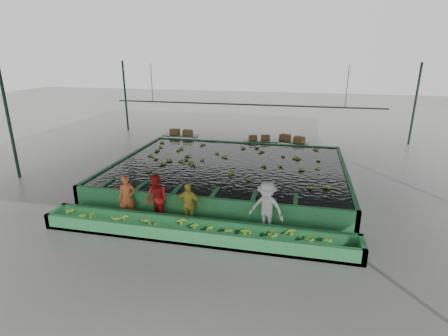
% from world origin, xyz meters
% --- Properties ---
extents(ground, '(80.00, 80.00, 0.00)m').
position_xyz_m(ground, '(0.00, 0.00, 0.00)').
color(ground, gray).
rests_on(ground, ground).
extents(shed_roof, '(20.00, 22.00, 0.04)m').
position_xyz_m(shed_roof, '(0.00, 0.00, 5.00)').
color(shed_roof, slate).
rests_on(shed_roof, shed_posts).
extents(shed_posts, '(20.00, 22.00, 5.00)m').
position_xyz_m(shed_posts, '(0.00, 0.00, 2.50)').
color(shed_posts, black).
rests_on(shed_posts, ground).
extents(flotation_tank, '(10.00, 8.00, 0.90)m').
position_xyz_m(flotation_tank, '(0.00, 1.50, 0.45)').
color(flotation_tank, '#28793E').
rests_on(flotation_tank, ground).
extents(tank_water, '(9.70, 7.70, 0.00)m').
position_xyz_m(tank_water, '(0.00, 1.50, 0.85)').
color(tank_water, black).
rests_on(tank_water, flotation_tank).
extents(sorting_trough, '(10.00, 1.00, 0.50)m').
position_xyz_m(sorting_trough, '(0.00, -3.60, 0.25)').
color(sorting_trough, '#28793E').
rests_on(sorting_trough, ground).
extents(cableway_rail, '(0.08, 0.08, 14.00)m').
position_xyz_m(cableway_rail, '(0.00, 5.00, 3.00)').
color(cableway_rail, '#59605B').
rests_on(cableway_rail, shed_roof).
extents(rail_hanger_left, '(0.04, 0.04, 2.00)m').
position_xyz_m(rail_hanger_left, '(-5.00, 5.00, 4.00)').
color(rail_hanger_left, '#59605B').
rests_on(rail_hanger_left, shed_roof).
extents(rail_hanger_right, '(0.04, 0.04, 2.00)m').
position_xyz_m(rail_hanger_right, '(5.00, 5.00, 4.00)').
color(rail_hanger_right, '#59605B').
rests_on(rail_hanger_right, shed_roof).
extents(worker_a, '(0.68, 0.58, 1.58)m').
position_xyz_m(worker_a, '(-2.68, -2.80, 0.79)').
color(worker_a, '#CA5B2E').
rests_on(worker_a, ground).
extents(worker_b, '(1.01, 0.91, 1.69)m').
position_xyz_m(worker_b, '(-1.58, -2.80, 0.84)').
color(worker_b, '#B31B19').
rests_on(worker_b, ground).
extents(worker_c, '(0.89, 0.38, 1.51)m').
position_xyz_m(worker_c, '(-0.48, -2.80, 0.75)').
color(worker_c, gold).
rests_on(worker_c, ground).
extents(worker_d, '(1.27, 0.91, 1.77)m').
position_xyz_m(worker_d, '(2.12, -2.80, 0.88)').
color(worker_d, silver).
rests_on(worker_d, ground).
extents(packing_table_left, '(2.07, 0.88, 0.93)m').
position_xyz_m(packing_table_left, '(-3.95, 6.26, 0.47)').
color(packing_table_left, '#59605B').
rests_on(packing_table_left, ground).
extents(packing_table_mid, '(2.02, 1.01, 0.88)m').
position_xyz_m(packing_table_mid, '(0.84, 6.15, 0.44)').
color(packing_table_mid, '#59605B').
rests_on(packing_table_mid, ground).
extents(packing_table_right, '(1.96, 1.30, 0.83)m').
position_xyz_m(packing_table_right, '(2.54, 6.48, 0.41)').
color(packing_table_right, '#59605B').
rests_on(packing_table_right, ground).
extents(box_stack_left, '(1.38, 0.48, 0.29)m').
position_xyz_m(box_stack_left, '(-3.92, 6.33, 0.93)').
color(box_stack_left, brown).
rests_on(box_stack_left, packing_table_left).
extents(box_stack_mid, '(1.21, 0.65, 0.25)m').
position_xyz_m(box_stack_mid, '(0.73, 6.24, 0.89)').
color(box_stack_mid, brown).
rests_on(box_stack_mid, packing_table_mid).
extents(box_stack_right, '(1.47, 1.01, 0.31)m').
position_xyz_m(box_stack_right, '(2.54, 6.52, 0.83)').
color(box_stack_right, brown).
rests_on(box_stack_right, packing_table_right).
extents(floating_bananas, '(8.77, 5.98, 0.12)m').
position_xyz_m(floating_bananas, '(0.00, 2.30, 0.85)').
color(floating_bananas, '#6EA82D').
rests_on(floating_bananas, tank_water).
extents(trough_bananas, '(9.44, 0.63, 0.13)m').
position_xyz_m(trough_bananas, '(0.00, -3.60, 0.40)').
color(trough_bananas, '#6EA82D').
rests_on(trough_bananas, sorting_trough).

